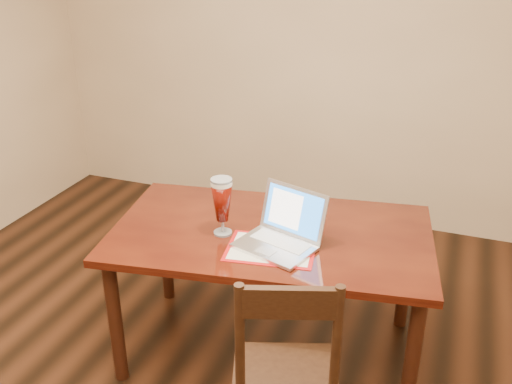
% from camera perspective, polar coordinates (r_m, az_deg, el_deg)
% --- Properties ---
extents(room_shell, '(4.51, 5.01, 2.71)m').
position_cam_1_polar(room_shell, '(2.01, -10.75, 12.90)').
color(room_shell, tan).
rests_on(room_shell, ground).
extents(dining_table, '(1.74, 1.15, 1.06)m').
position_cam_1_polar(dining_table, '(2.95, 1.37, -5.31)').
color(dining_table, '#4B170A').
rests_on(dining_table, ground).
extents(dining_chair, '(0.55, 0.54, 1.03)m').
position_cam_1_polar(dining_chair, '(2.46, 2.97, -18.20)').
color(dining_chair, black).
rests_on(dining_chair, ground).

